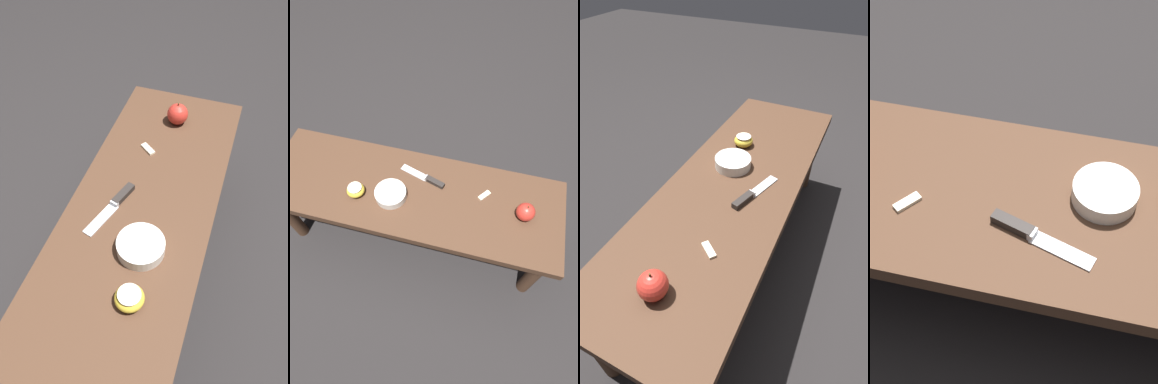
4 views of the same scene
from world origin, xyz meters
TOP-DOWN VIEW (x-y plane):
  - ground_plane at (0.00, 0.00)m, footprint 8.00×8.00m
  - wooden_bench at (0.00, 0.00)m, footprint 1.31×0.43m
  - knife at (0.06, 0.08)m, footprint 0.22×0.09m
  - apple_slice_near_knife at (0.31, 0.06)m, footprint 0.05×0.06m
  - bowl at (-0.07, -0.04)m, footprint 0.13×0.13m

SIDE VIEW (x-z plane):
  - ground_plane at x=0.00m, z-range 0.00..0.00m
  - wooden_bench at x=0.00m, z-range 0.15..0.55m
  - apple_slice_near_knife at x=0.31m, z-range 0.41..0.42m
  - knife at x=0.06m, z-range 0.41..0.43m
  - bowl at x=-0.07m, z-range 0.41..0.45m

